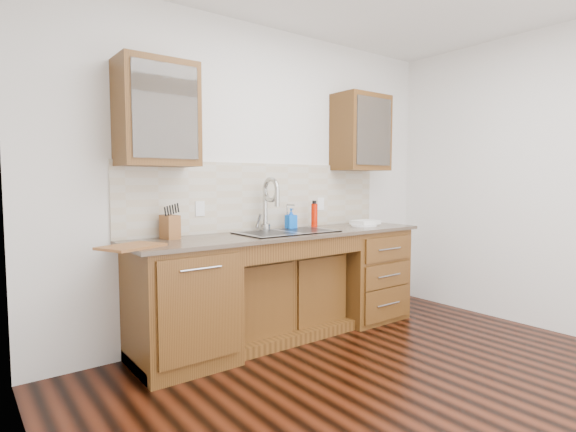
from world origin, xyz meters
TOP-DOWN VIEW (x-y plane):
  - ground at (0.00, 0.00)m, footprint 4.00×3.50m
  - wall_back at (0.00, 1.80)m, footprint 4.00×0.10m
  - wall_left at (-2.05, 0.00)m, footprint 0.10×3.50m
  - wall_right at (2.05, 0.00)m, footprint 0.10×3.50m
  - base_cabinet_left at (-0.95, 1.44)m, footprint 0.70×0.62m
  - base_cabinet_center at (0.00, 1.53)m, footprint 1.20×0.44m
  - base_cabinet_right at (0.95, 1.44)m, footprint 0.70×0.62m
  - countertop at (0.00, 1.43)m, footprint 2.70×0.65m
  - backsplash at (0.00, 1.74)m, footprint 2.70×0.02m
  - sink at (0.00, 1.41)m, footprint 0.84×0.46m
  - faucet at (-0.07, 1.64)m, footprint 0.04×0.04m
  - filter_tap at (0.18, 1.65)m, footprint 0.02×0.02m
  - upper_cabinet_left at (-1.05, 1.58)m, footprint 0.55×0.34m
  - upper_cabinet_right at (1.05, 1.58)m, footprint 0.55×0.34m
  - outlet_left at (-0.65, 1.73)m, footprint 0.08×0.01m
  - outlet_right at (0.65, 1.73)m, footprint 0.08×0.01m
  - soap_bottle at (0.18, 1.60)m, footprint 0.09×0.10m
  - water_bottle at (0.44, 1.58)m, footprint 0.08×0.08m
  - plate at (0.91, 1.39)m, footprint 0.28×0.28m
  - dish_towel at (0.95, 1.41)m, footprint 0.26×0.19m
  - knife_block at (-0.96, 1.61)m, footprint 0.11×0.17m
  - cutting_board at (-1.34, 1.32)m, footprint 0.46×0.40m
  - cup_left_a at (-1.12, 1.58)m, footprint 0.18×0.18m
  - cup_left_b at (-0.94, 1.58)m, footprint 0.09×0.09m
  - cup_right_a at (0.90, 1.58)m, footprint 0.15×0.15m
  - cup_right_b at (1.19, 1.58)m, footprint 0.12×0.12m

SIDE VIEW (x-z plane):
  - ground at x=0.00m, z-range -0.10..0.00m
  - base_cabinet_center at x=0.00m, z-range 0.00..0.70m
  - base_cabinet_left at x=-0.95m, z-range 0.00..0.88m
  - base_cabinet_right at x=0.95m, z-range 0.00..0.88m
  - sink at x=0.00m, z-range 0.73..0.92m
  - countertop at x=0.00m, z-range 0.88..0.91m
  - plate at x=0.91m, z-range 0.91..0.92m
  - cutting_board at x=-1.34m, z-range 0.91..0.93m
  - dish_towel at x=0.95m, z-range 0.93..0.97m
  - knife_block at x=-0.96m, z-range 0.91..1.09m
  - soap_bottle at x=0.18m, z-range 0.91..1.10m
  - water_bottle at x=0.44m, z-range 0.91..1.13m
  - filter_tap at x=0.18m, z-range 0.91..1.15m
  - faucet at x=-0.07m, z-range 0.91..1.31m
  - outlet_left at x=-0.65m, z-range 1.06..1.18m
  - outlet_right at x=0.65m, z-range 1.06..1.18m
  - backsplash at x=0.00m, z-range 0.91..1.50m
  - wall_back at x=0.00m, z-range 0.00..2.70m
  - wall_left at x=-2.05m, z-range 0.00..2.70m
  - wall_right at x=2.05m, z-range 0.00..2.70m
  - cup_left_b at x=-0.94m, z-range 1.72..1.81m
  - cup_right_b at x=1.19m, z-range 1.72..1.81m
  - cup_right_a at x=0.90m, z-range 1.72..1.82m
  - cup_left_a at x=-1.12m, z-range 1.72..1.83m
  - upper_cabinet_left at x=-1.05m, z-range 1.45..2.20m
  - upper_cabinet_right at x=1.05m, z-range 1.45..2.20m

